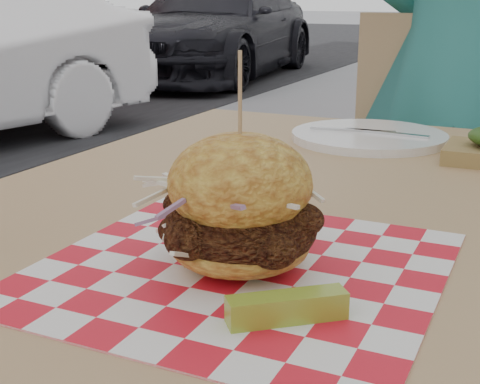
% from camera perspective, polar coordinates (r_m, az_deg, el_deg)
% --- Properties ---
extents(diner, '(0.63, 0.44, 1.65)m').
position_cam_1_polar(diner, '(1.79, 18.21, 10.27)').
color(diner, teal).
rests_on(diner, ground).
extents(car_dark, '(2.09, 4.27, 1.19)m').
position_cam_1_polar(car_dark, '(8.50, -2.00, 13.82)').
color(car_dark, black).
rests_on(car_dark, ground).
extents(patio_table, '(0.80, 1.20, 0.75)m').
position_cam_1_polar(patio_table, '(0.84, 3.47, -6.25)').
color(patio_table, tan).
rests_on(patio_table, ground).
extents(patio_chair, '(0.52, 0.53, 0.95)m').
position_cam_1_polar(patio_chair, '(1.75, 15.80, 1.18)').
color(patio_chair, tan).
rests_on(patio_chair, ground).
extents(paper_liner, '(0.36, 0.36, 0.00)m').
position_cam_1_polar(paper_liner, '(0.63, 0.00, -6.49)').
color(paper_liner, red).
rests_on(paper_liner, patio_table).
extents(sandwich, '(0.17, 0.17, 0.20)m').
position_cam_1_polar(sandwich, '(0.61, 0.00, -1.61)').
color(sandwich, gold).
rests_on(sandwich, paper_liner).
extents(pickle_spear, '(0.09, 0.08, 0.02)m').
position_cam_1_polar(pickle_spear, '(0.53, 4.03, -9.80)').
color(pickle_spear, '#A2AA31').
rests_on(pickle_spear, paper_liner).
extents(place_setting, '(0.27, 0.27, 0.02)m').
position_cam_1_polar(place_setting, '(1.20, 10.94, 4.68)').
color(place_setting, white).
rests_on(place_setting, patio_table).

